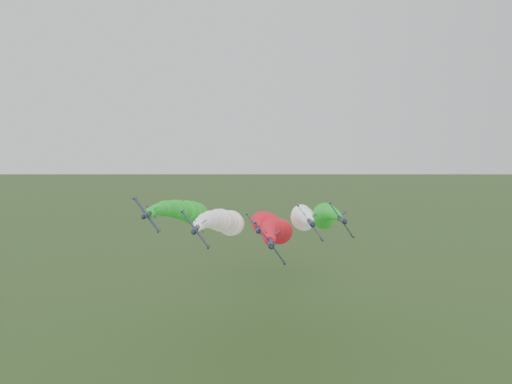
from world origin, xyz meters
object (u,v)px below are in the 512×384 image
jet_inner_left (224,222)px  jet_lead (275,230)px  jet_trail (265,222)px  jet_inner_right (302,217)px  jet_outer_left (187,212)px  jet_outer_right (324,215)px

jet_inner_left → jet_lead: bearing=-39.1°
jet_trail → jet_lead: bearing=-86.5°
jet_inner_right → jet_outer_left: size_ratio=1.00×
jet_outer_right → jet_trail: jet_outer_right is taller
jet_outer_right → jet_inner_left: bearing=-165.9°
jet_inner_right → jet_trail: 16.66m
jet_lead → jet_outer_right: size_ratio=1.00×
jet_lead → jet_outer_right: (15.03, 18.12, 1.17)m
jet_lead → jet_inner_right: (8.33, 14.45, 1.14)m
jet_lead → jet_trail: size_ratio=1.00×
jet_inner_left → jet_inner_right: size_ratio=1.00×
jet_lead → jet_inner_right: size_ratio=1.00×
jet_lead → jet_trail: jet_lead is taller
jet_inner_left → jet_inner_right: (21.78, 3.50, 0.73)m
jet_outer_left → jet_outer_right: size_ratio=0.99×
jet_inner_right → jet_trail: jet_inner_right is taller
jet_lead → jet_outer_right: bearing=50.3°
jet_inner_right → jet_outer_left: jet_outer_left is taller
jet_outer_left → jet_inner_right: bearing=-9.9°
jet_outer_left → jet_trail: (22.83, 7.14, -4.21)m
jet_trail → jet_outer_left: bearing=-162.6°
jet_lead → jet_outer_right: 23.57m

